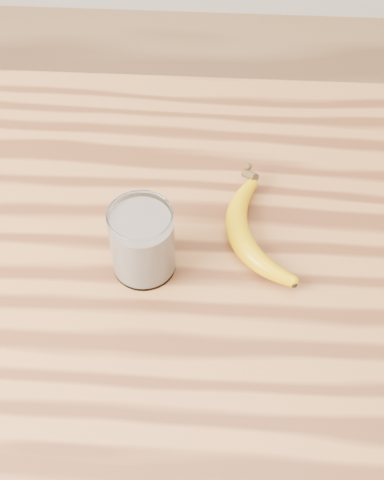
{
  "coord_description": "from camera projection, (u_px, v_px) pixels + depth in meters",
  "views": [
    {
      "loc": [
        0.14,
        -0.5,
        1.59
      ],
      "look_at": [
        0.11,
        0.03,
        0.93
      ],
      "focal_mm": 50.0,
      "sensor_mm": 36.0,
      "label": 1
    }
  ],
  "objects": [
    {
      "name": "table",
      "position": [
        113.0,
        323.0,
        0.96
      ],
      "size": [
        1.2,
        0.8,
        0.9
      ],
      "color": "#A36833",
      "rests_on": "ground"
    },
    {
      "name": "smoothie_glass",
      "position": [
        142.0,
        242.0,
        0.82
      ],
      "size": [
        0.08,
        0.08,
        0.1
      ],
      "color": "white",
      "rests_on": "table"
    },
    {
      "name": "banana",
      "position": [
        239.0,
        236.0,
        0.87
      ],
      "size": [
        0.16,
        0.27,
        0.03
      ],
      "primitive_type": null,
      "rotation": [
        0.0,
        0.0,
        0.3
      ],
      "color": "#D19F00",
      "rests_on": "table"
    }
  ]
}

